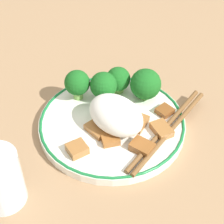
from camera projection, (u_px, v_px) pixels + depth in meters
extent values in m
plane|color=#9E7A56|center=(112.00, 127.00, 0.64)|extent=(3.00, 3.00, 0.00)
cylinder|color=white|center=(112.00, 124.00, 0.64)|extent=(0.25, 0.25, 0.02)
torus|color=#197238|center=(112.00, 121.00, 0.63)|extent=(0.25, 0.25, 0.00)
ellipsoid|color=white|center=(116.00, 115.00, 0.60)|extent=(0.10, 0.07, 0.06)
cylinder|color=#7FB756|center=(145.00, 95.00, 0.67)|extent=(0.02, 0.02, 0.01)
sphere|color=#19601E|center=(146.00, 84.00, 0.65)|extent=(0.06, 0.06, 0.06)
cylinder|color=#7FB756|center=(118.00, 88.00, 0.69)|extent=(0.02, 0.02, 0.01)
sphere|color=#19601E|center=(118.00, 79.00, 0.67)|extent=(0.04, 0.04, 0.04)
cylinder|color=#7FB756|center=(104.00, 96.00, 0.67)|extent=(0.02, 0.02, 0.01)
sphere|color=#19601E|center=(103.00, 85.00, 0.65)|extent=(0.05, 0.05, 0.05)
cylinder|color=#7FB756|center=(80.00, 93.00, 0.67)|extent=(0.02, 0.02, 0.02)
sphere|color=#19601E|center=(79.00, 81.00, 0.65)|extent=(0.05, 0.05, 0.05)
cube|color=brown|center=(142.00, 147.00, 0.58)|extent=(0.04, 0.03, 0.01)
cube|color=#9E6633|center=(96.00, 129.00, 0.61)|extent=(0.04, 0.03, 0.01)
cube|color=#9E6633|center=(162.00, 130.00, 0.61)|extent=(0.04, 0.04, 0.01)
cube|color=#9E6633|center=(139.00, 123.00, 0.62)|extent=(0.03, 0.04, 0.01)
cube|color=#995B28|center=(110.00, 139.00, 0.59)|extent=(0.04, 0.04, 0.01)
cube|color=brown|center=(165.00, 111.00, 0.64)|extent=(0.03, 0.03, 0.01)
cube|color=#9E6633|center=(77.00, 149.00, 0.58)|extent=(0.03, 0.03, 0.01)
cylinder|color=brown|center=(171.00, 131.00, 0.61)|extent=(0.04, 0.22, 0.01)
cylinder|color=brown|center=(165.00, 128.00, 0.61)|extent=(0.04, 0.22, 0.01)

